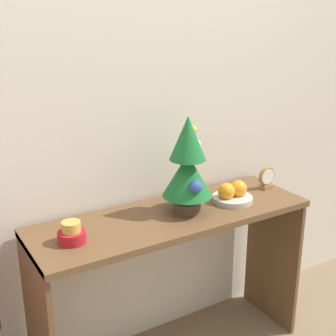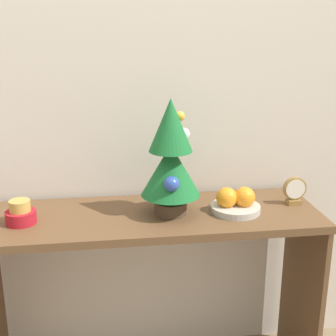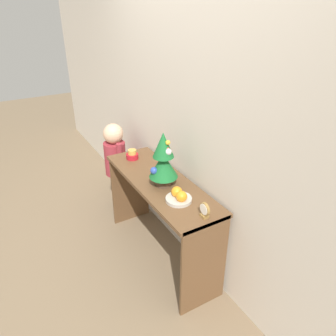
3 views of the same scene
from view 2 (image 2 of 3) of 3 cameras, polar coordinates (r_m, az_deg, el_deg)
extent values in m
cube|color=beige|center=(1.92, -2.93, 10.73)|extent=(7.00, 0.05, 2.50)
cube|color=brown|center=(1.80, -1.98, -6.00)|extent=(1.29, 0.42, 0.03)
cube|color=brown|center=(2.13, 15.99, -14.08)|extent=(0.02, 0.39, 0.77)
cylinder|color=#4C3828|center=(1.78, 0.32, -4.82)|extent=(0.12, 0.12, 0.05)
cylinder|color=brown|center=(1.77, 0.32, -3.46)|extent=(0.02, 0.02, 0.04)
cone|color=#19662D|center=(1.73, 0.32, -0.22)|extent=(0.22, 0.22, 0.19)
cone|color=#19662D|center=(1.69, 0.33, 5.26)|extent=(0.16, 0.16, 0.19)
sphere|color=#2D4CA8|center=(1.69, 1.71, 2.59)|extent=(0.04, 0.04, 0.04)
sphere|color=gold|center=(1.71, 1.46, 6.33)|extent=(0.04, 0.04, 0.04)
sphere|color=red|center=(1.71, 1.14, 4.52)|extent=(0.05, 0.05, 0.05)
sphere|color=silver|center=(1.72, 1.88, 4.12)|extent=(0.05, 0.05, 0.05)
sphere|color=#2D4CA8|center=(1.67, 0.43, -1.96)|extent=(0.06, 0.06, 0.06)
cylinder|color=#B7B2A8|center=(1.83, 8.20, -4.90)|extent=(0.19, 0.19, 0.03)
sphere|color=orange|center=(1.82, 9.30, -3.54)|extent=(0.08, 0.08, 0.08)
sphere|color=orange|center=(1.81, 7.16, -3.63)|extent=(0.08, 0.08, 0.08)
cylinder|color=#AD1923|center=(1.78, -17.49, -5.74)|extent=(0.11, 0.11, 0.05)
cylinder|color=gold|center=(1.77, -17.62, -4.42)|extent=(0.08, 0.08, 0.04)
cube|color=olive|center=(1.95, 15.04, -3.97)|extent=(0.05, 0.04, 0.02)
cylinder|color=olive|center=(1.93, 15.17, -2.41)|extent=(0.09, 0.02, 0.09)
cylinder|color=white|center=(1.92, 15.28, -2.51)|extent=(0.08, 0.00, 0.08)
camera|label=1|loc=(0.86, -99.74, 9.23)|focal=50.00mm
camera|label=3|loc=(2.32, 73.12, 21.52)|focal=35.00mm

